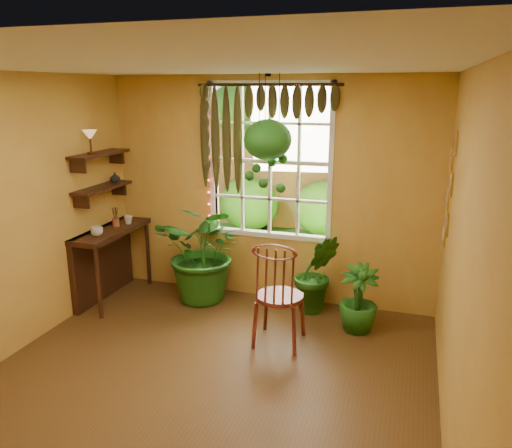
{
  "coord_description": "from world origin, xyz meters",
  "views": [
    {
      "loc": [
        1.65,
        -3.38,
        2.55
      ],
      "look_at": [
        0.19,
        1.15,
        1.24
      ],
      "focal_mm": 35.0,
      "sensor_mm": 36.0,
      "label": 1
    }
  ],
  "objects_px": {
    "potted_plant_left": "(206,251)",
    "potted_plant_mid": "(316,273)",
    "counter_ledge": "(106,255)",
    "windsor_chair": "(279,310)",
    "hanging_basket": "(268,145)"
  },
  "relations": [
    {
      "from": "potted_plant_mid",
      "to": "potted_plant_left",
      "type": "bearing_deg",
      "value": -176.21
    },
    {
      "from": "hanging_basket",
      "to": "potted_plant_left",
      "type": "bearing_deg",
      "value": -174.11
    },
    {
      "from": "potted_plant_left",
      "to": "potted_plant_mid",
      "type": "xyz_separation_m",
      "value": [
        1.35,
        0.09,
        -0.16
      ]
    },
    {
      "from": "windsor_chair",
      "to": "counter_ledge",
      "type": "bearing_deg",
      "value": 167.26
    },
    {
      "from": "windsor_chair",
      "to": "potted_plant_left",
      "type": "xyz_separation_m",
      "value": [
        -1.14,
        0.8,
        0.25
      ]
    },
    {
      "from": "windsor_chair",
      "to": "hanging_basket",
      "type": "bearing_deg",
      "value": 112.93
    },
    {
      "from": "counter_ledge",
      "to": "potted_plant_mid",
      "type": "xyz_separation_m",
      "value": [
        2.56,
        0.39,
        -0.08
      ]
    },
    {
      "from": "counter_ledge",
      "to": "hanging_basket",
      "type": "height_order",
      "value": "hanging_basket"
    },
    {
      "from": "hanging_basket",
      "to": "counter_ledge",
      "type": "bearing_deg",
      "value": -169.14
    },
    {
      "from": "counter_ledge",
      "to": "windsor_chair",
      "type": "xyz_separation_m",
      "value": [
        2.35,
        -0.5,
        -0.18
      ]
    },
    {
      "from": "counter_ledge",
      "to": "potted_plant_left",
      "type": "height_order",
      "value": "potted_plant_left"
    },
    {
      "from": "potted_plant_left",
      "to": "potted_plant_mid",
      "type": "height_order",
      "value": "potted_plant_left"
    },
    {
      "from": "windsor_chair",
      "to": "potted_plant_left",
      "type": "height_order",
      "value": "windsor_chair"
    },
    {
      "from": "potted_plant_left",
      "to": "potted_plant_mid",
      "type": "bearing_deg",
      "value": 3.79
    },
    {
      "from": "potted_plant_left",
      "to": "potted_plant_mid",
      "type": "distance_m",
      "value": 1.36
    }
  ]
}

